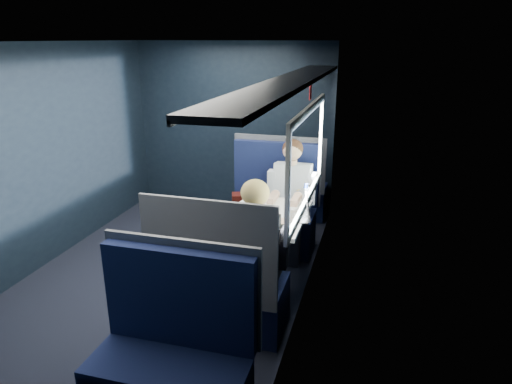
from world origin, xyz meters
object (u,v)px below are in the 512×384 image
(seat_bay_far, at_px, (222,287))
(man, at_px, (291,194))
(laptop, at_px, (302,212))
(cup, at_px, (308,198))
(table, at_px, (269,221))
(bottle_small, at_px, (306,196))
(seat_bay_near, at_px, (271,212))
(seat_row_front, at_px, (288,188))
(seat_row_back, at_px, (172,362))
(woman, at_px, (257,247))

(seat_bay_far, height_order, man, man)
(laptop, xyz_separation_m, cup, (-0.02, 0.46, -0.02))
(table, distance_m, cup, 0.54)
(man, xyz_separation_m, bottle_small, (0.23, -0.40, 0.13))
(seat_bay_near, relative_size, man, 0.95)
(seat_row_front, relative_size, cup, 13.84)
(man, bearing_deg, seat_row_front, 102.83)
(seat_bay_near, height_order, seat_row_front, seat_bay_near)
(seat_bay_far, xyz_separation_m, seat_row_back, (0.00, -0.92, -0.00))
(seat_row_back, xyz_separation_m, woman, (0.25, 1.09, 0.32))
(table, distance_m, seat_row_front, 1.82)
(table, xyz_separation_m, laptop, (0.31, -0.02, 0.14))
(seat_row_back, height_order, bottle_small, seat_row_back)
(seat_bay_far, xyz_separation_m, bottle_small, (0.48, 1.18, 0.43))
(seat_row_front, xyz_separation_m, bottle_small, (0.48, -1.49, 0.43))
(seat_bay_near, bearing_deg, woman, -80.68)
(seat_bay_near, distance_m, woman, 1.63)
(cup, bearing_deg, seat_row_back, -102.11)
(table, height_order, seat_bay_far, seat_bay_far)
(laptop, bearing_deg, bottle_small, 92.73)
(woman, xyz_separation_m, laptop, (0.25, 0.68, 0.07))
(woman, distance_m, cup, 1.17)
(seat_bay_far, height_order, seat_row_front, seat_bay_far)
(cup, bearing_deg, bottle_small, -90.00)
(seat_bay_near, relative_size, woman, 0.95)
(table, xyz_separation_m, seat_row_front, (-0.18, 1.80, -0.25))
(seat_row_back, xyz_separation_m, laptop, (0.50, 1.77, 0.39))
(seat_bay_near, bearing_deg, laptop, -60.51)
(seat_bay_far, relative_size, man, 0.95)
(woman, xyz_separation_m, cup, (0.23, 1.15, 0.05))
(bottle_small, bearing_deg, woman, -102.84)
(seat_row_front, distance_m, bottle_small, 1.63)
(seat_bay_near, xyz_separation_m, man, (0.26, -0.17, 0.30))
(woman, bearing_deg, cup, 78.67)
(seat_bay_far, xyz_separation_m, man, (0.25, 1.57, 0.30))
(man, bearing_deg, cup, -48.36)
(seat_row_front, bearing_deg, man, -77.17)
(seat_bay_far, bearing_deg, seat_row_front, 90.00)
(table, relative_size, seat_row_front, 0.86)
(seat_bay_far, height_order, bottle_small, seat_bay_far)
(table, relative_size, seat_bay_near, 0.79)
(seat_bay_far, height_order, seat_row_back, seat_bay_far)
(bottle_small, bearing_deg, seat_row_front, 107.81)
(seat_row_front, height_order, seat_row_back, same)
(seat_bay_near, xyz_separation_m, cup, (0.49, -0.43, 0.36))
(seat_bay_near, relative_size, seat_row_front, 1.09)
(seat_row_front, distance_m, seat_row_back, 3.59)
(man, distance_m, bottle_small, 0.48)
(seat_row_front, distance_m, woman, 2.54)
(seat_bay_far, height_order, woman, woman)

